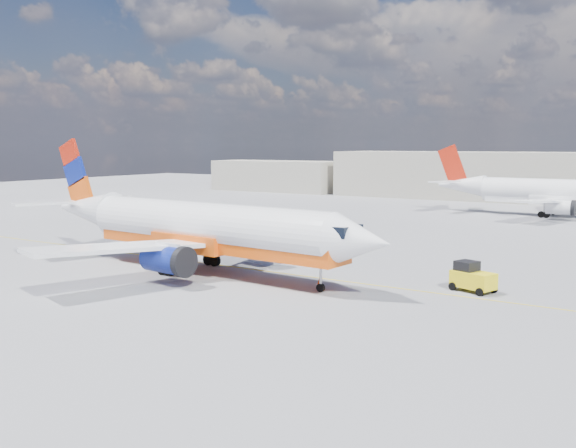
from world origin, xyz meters
The scene contains 8 objects.
ground centered at (0.00, 0.00, 0.00)m, with size 240.00×240.00×0.00m, color slate.
taxi_line centered at (0.00, 3.00, 0.01)m, with size 70.00×0.15×0.01m, color gold.
terminal_main centered at (5.00, 75.00, 4.00)m, with size 70.00×14.00×8.00m, color #A9A292.
terminal_annex centered at (-45.00, 72.00, 3.00)m, with size 26.00×10.00×6.00m, color #A9A292.
main_jet centered at (-3.70, 0.13, 3.28)m, with size 32.45×25.60×9.83m.
second_jet centered at (11.03, 52.67, 3.10)m, with size 30.63×24.26×9.29m.
gse_tug centered at (14.94, 4.72, 0.89)m, with size 2.98×2.38×1.89m.
traffic_cone centered at (5.86, 1.26, 0.27)m, with size 0.39×0.39×0.54m.
Camera 1 is at (26.76, -34.94, 9.22)m, focal length 40.00 mm.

